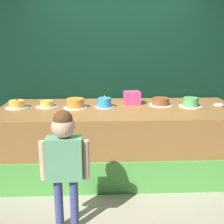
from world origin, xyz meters
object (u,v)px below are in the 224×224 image
at_px(cake_right, 161,102).
at_px(donut, 219,105).
at_px(pink_box, 132,98).
at_px(cake_center_right, 105,103).
at_px(child_figure, 64,155).
at_px(cake_center_left, 75,104).
at_px(cake_far_left, 17,105).
at_px(cake_far_right, 191,103).
at_px(cake_left, 47,104).

bearing_deg(cake_right, donut, -6.90).
height_order(pink_box, cake_right, pink_box).
bearing_deg(cake_center_right, child_figure, -107.14).
bearing_deg(cake_center_left, cake_right, 5.03).
distance_m(cake_far_left, cake_center_left, 0.80).
distance_m(donut, cake_center_right, 1.59).
xyz_separation_m(cake_far_left, cake_far_right, (2.38, -0.03, 0.01)).
bearing_deg(cake_far_right, pink_box, 166.87).
distance_m(pink_box, cake_far_left, 1.60).
bearing_deg(cake_center_right, pink_box, 23.37).
relative_size(cake_center_left, cake_far_right, 0.98).
relative_size(cake_center_right, cake_right, 0.84).
xyz_separation_m(pink_box, cake_center_right, (-0.40, -0.17, -0.03)).
distance_m(child_figure, cake_far_right, 2.05).
distance_m(child_figure, cake_right, 1.83).
distance_m(donut, cake_left, 2.38).
relative_size(cake_left, cake_right, 0.94).
height_order(cake_left, cake_far_right, cake_far_right).
bearing_deg(child_figure, cake_far_right, 38.77).
xyz_separation_m(donut, cake_center_left, (-1.98, -0.01, 0.04)).
bearing_deg(cake_center_left, cake_far_left, 176.90).
distance_m(donut, cake_right, 0.80).
bearing_deg(donut, cake_center_right, 179.49).
relative_size(child_figure, cake_center_right, 4.29).
bearing_deg(cake_left, cake_center_right, -3.64).
bearing_deg(cake_far_right, donut, -0.09).
xyz_separation_m(pink_box, cake_far_right, (0.79, -0.19, -0.04)).
xyz_separation_m(child_figure, cake_center_left, (0.00, 1.27, 0.20)).
bearing_deg(cake_center_right, cake_center_left, -176.69).
distance_m(cake_left, cake_far_right, 1.99).
bearing_deg(cake_center_right, donut, -0.51).
bearing_deg(cake_far_right, cake_center_right, 179.34).
height_order(pink_box, cake_center_right, pink_box).
distance_m(child_figure, donut, 2.36).
distance_m(cake_far_left, cake_left, 0.40).
distance_m(cake_far_left, cake_right, 1.99).
height_order(pink_box, donut, pink_box).
xyz_separation_m(pink_box, donut, (1.19, -0.19, -0.08)).
distance_m(pink_box, cake_center_left, 0.82).
xyz_separation_m(cake_left, cake_center_left, (0.40, -0.07, 0.03)).
height_order(cake_center_left, cake_center_right, cake_center_right).
distance_m(cake_left, cake_right, 1.59).
height_order(donut, cake_center_right, cake_center_right).
bearing_deg(pink_box, child_figure, -118.54).
xyz_separation_m(cake_far_left, cake_center_left, (0.79, -0.04, 0.02)).
height_order(donut, cake_right, cake_right).
bearing_deg(child_figure, cake_right, 49.01).
distance_m(cake_center_right, cake_far_right, 1.19).
height_order(donut, cake_far_left, cake_far_left).
relative_size(cake_far_left, cake_center_left, 0.99).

